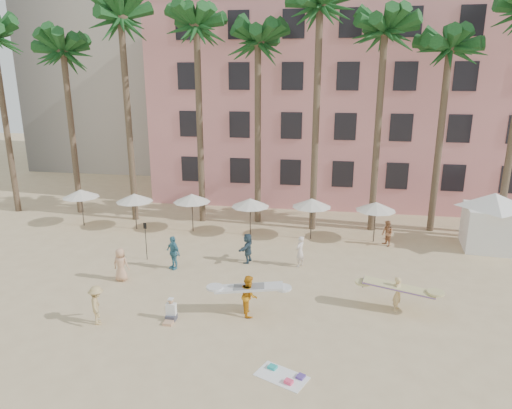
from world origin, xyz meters
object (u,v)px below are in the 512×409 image
at_px(cabana, 492,216).
at_px(carrier_yellow, 398,291).
at_px(pink_hotel, 368,102).
at_px(carrier_white, 249,294).

distance_m(cabana, carrier_yellow, 11.10).
bearing_deg(carrier_yellow, cabana, 53.83).
xyz_separation_m(pink_hotel, cabana, (6.87, -13.40, -5.93)).
height_order(cabana, carrier_yellow, cabana).
bearing_deg(pink_hotel, cabana, -62.86).
relative_size(cabana, carrier_white, 1.61).
bearing_deg(cabana, carrier_white, -141.41).
xyz_separation_m(pink_hotel, carrier_white, (-6.19, -23.82, -7.01)).
relative_size(pink_hotel, carrier_white, 11.37).
xyz_separation_m(cabana, carrier_white, (-13.06, -10.42, -1.08)).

